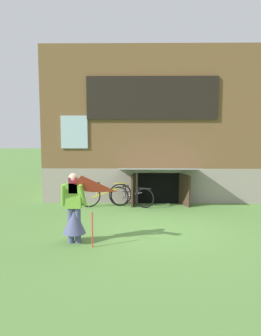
{
  "coord_description": "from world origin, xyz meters",
  "views": [
    {
      "loc": [
        -0.52,
        -8.93,
        2.73
      ],
      "look_at": [
        -0.68,
        0.76,
        1.5
      ],
      "focal_mm": 37.71,
      "sensor_mm": 36.0,
      "label": 1
    }
  ],
  "objects_px": {
    "kite": "(82,194)",
    "bicycle_black": "(132,197)",
    "bicycle_yellow": "(105,195)",
    "person": "(74,214)"
  },
  "relations": [
    {
      "from": "kite",
      "to": "bicycle_black",
      "type": "xyz_separation_m",
      "value": [
        1.0,
        4.09,
        -0.92
      ]
    },
    {
      "from": "bicycle_yellow",
      "to": "person",
      "type": "bearing_deg",
      "value": -106.16
    },
    {
      "from": "bicycle_yellow",
      "to": "kite",
      "type": "bearing_deg",
      "value": -101.58
    },
    {
      "from": "person",
      "to": "bicycle_black",
      "type": "height_order",
      "value": "person"
    },
    {
      "from": "bicycle_black",
      "to": "bicycle_yellow",
      "type": "height_order",
      "value": "bicycle_yellow"
    },
    {
      "from": "bicycle_black",
      "to": "bicycle_yellow",
      "type": "xyz_separation_m",
      "value": [
        -0.9,
        0.02,
        0.05
      ]
    },
    {
      "from": "kite",
      "to": "bicycle_black",
      "type": "relative_size",
      "value": 1.04
    },
    {
      "from": "person",
      "to": "bicycle_yellow",
      "type": "relative_size",
      "value": 0.91
    },
    {
      "from": "person",
      "to": "bicycle_yellow",
      "type": "bearing_deg",
      "value": 63.04
    },
    {
      "from": "kite",
      "to": "bicycle_black",
      "type": "distance_m",
      "value": 4.31
    }
  ]
}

